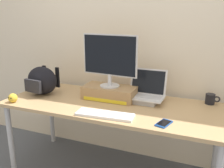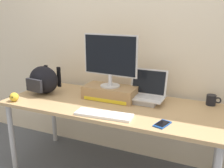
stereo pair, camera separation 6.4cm
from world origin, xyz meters
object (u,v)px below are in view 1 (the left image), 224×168
open_laptop (146,96)px  plush_toy (13,98)px  toner_box_yellow (110,92)px  coffee_mug (210,99)px  cell_phone (164,123)px  desktop_monitor (110,58)px  external_keyboard (105,114)px  messenger_backpack (42,80)px

open_laptop → plush_toy: open_laptop is taller
toner_box_yellow → coffee_mug: (0.88, 0.20, -0.01)m
cell_phone → plush_toy: size_ratio=1.95×
cell_phone → coffee_mug: bearing=78.5°
desktop_monitor → plush_toy: (-0.77, -0.42, -0.34)m
desktop_monitor → external_keyboard: bearing=-67.7°
open_laptop → messenger_backpack: 1.03m
toner_box_yellow → external_keyboard: (0.12, -0.39, -0.05)m
external_keyboard → messenger_backpack: messenger_backpack is taller
toner_box_yellow → desktop_monitor: 0.32m
desktop_monitor → external_keyboard: size_ratio=1.14×
desktop_monitor → cell_phone: bearing=-27.6°
coffee_mug → plush_toy: coffee_mug is taller
plush_toy → messenger_backpack: bearing=73.2°
cell_phone → external_keyboard: bearing=-161.1°
open_laptop → messenger_backpack: open_laptop is taller
toner_box_yellow → desktop_monitor: desktop_monitor is taller
open_laptop → plush_toy: 1.20m
desktop_monitor → cell_phone: size_ratio=3.33×
messenger_backpack → coffee_mug: bearing=18.7°
external_keyboard → coffee_mug: coffee_mug is taller
desktop_monitor → external_keyboard: (0.12, -0.39, -0.37)m
desktop_monitor → messenger_backpack: 0.73m
toner_box_yellow → coffee_mug: bearing=13.0°
desktop_monitor → plush_toy: bearing=-146.4°
external_keyboard → cell_phone: bearing=-1.5°
open_laptop → coffee_mug: open_laptop is taller
cell_phone → messenger_backpack: bearing=-175.6°
external_keyboard → cell_phone: external_keyboard is taller
toner_box_yellow → messenger_backpack: size_ratio=1.42×
messenger_backpack → cell_phone: (1.26, -0.26, -0.13)m
desktop_monitor → cell_phone: (0.58, -0.37, -0.38)m
desktop_monitor → plush_toy: size_ratio=6.49×
desktop_monitor → open_laptop: (0.33, 0.05, -0.33)m
desktop_monitor → messenger_backpack: desktop_monitor is taller
desktop_monitor → coffee_mug: size_ratio=4.29×
toner_box_yellow → cell_phone: 0.69m
external_keyboard → coffee_mug: bearing=33.8°
coffee_mug → plush_toy: 1.77m
desktop_monitor → toner_box_yellow: bearing=88.2°
messenger_backpack → desktop_monitor: bearing=16.6°
toner_box_yellow → open_laptop: bearing=7.8°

